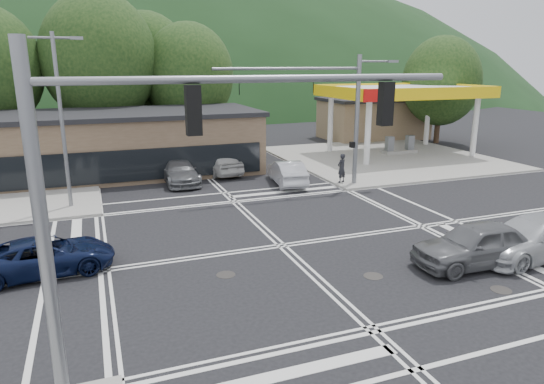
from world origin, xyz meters
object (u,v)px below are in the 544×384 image
object	(u,v)px
car_silver_east	(532,237)
car_northbound	(179,171)
car_grey_center	(476,244)
car_blue_west	(46,256)
car_queue_b	(219,161)
car_queue_a	(287,172)
pedestrian	(342,168)

from	to	relation	value
car_silver_east	car_northbound	distance (m)	20.51
car_grey_center	car_northbound	xyz separation A→B (m)	(-8.23, 17.24, -0.11)
car_blue_west	car_queue_b	size ratio (longest dim) A/B	0.95
car_queue_b	car_silver_east	bearing A→B (deg)	105.04
car_blue_west	car_queue_a	size ratio (longest dim) A/B	1.04
car_queue_b	car_northbound	world-z (taller)	car_queue_b
car_blue_west	car_grey_center	xyz separation A→B (m)	(15.30, -5.00, 0.18)
car_blue_west	pedestrian	xyz separation A→B (m)	(16.63, 8.12, 0.40)
car_queue_a	car_queue_b	distance (m)	5.60
car_queue_b	car_northbound	bearing A→B (deg)	21.57
car_queue_b	car_blue_west	bearing A→B (deg)	46.57
car_blue_west	car_queue_a	bearing A→B (deg)	-60.14
pedestrian	car_queue_b	bearing A→B (deg)	-64.67
car_queue_b	car_grey_center	bearing A→B (deg)	97.86
car_blue_west	car_northbound	bearing A→B (deg)	-35.19
car_silver_east	car_queue_a	world-z (taller)	car_silver_east
pedestrian	car_northbound	bearing A→B (deg)	-46.16
car_grey_center	car_queue_b	size ratio (longest dim) A/B	0.99
pedestrian	car_queue_a	bearing A→B (deg)	-45.31
car_queue_a	car_northbound	distance (m)	6.97
car_grey_center	pedestrian	world-z (taller)	pedestrian
car_silver_east	car_queue_b	xyz separation A→B (m)	(-7.87, 19.05, 0.04)
car_queue_a	pedestrian	bearing A→B (deg)	165.66
car_grey_center	car_silver_east	xyz separation A→B (m)	(2.70, -0.11, -0.03)
car_silver_east	car_queue_a	distance (m)	15.24
car_blue_west	car_northbound	distance (m)	14.14
car_blue_west	car_queue_b	bearing A→B (deg)	-41.20
car_grey_center	car_queue_b	bearing A→B (deg)	-161.81
pedestrian	car_grey_center	bearing A→B (deg)	61.38
car_grey_center	car_silver_east	world-z (taller)	car_grey_center
car_grey_center	car_silver_east	distance (m)	2.70
pedestrian	car_blue_west	bearing A→B (deg)	3.18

